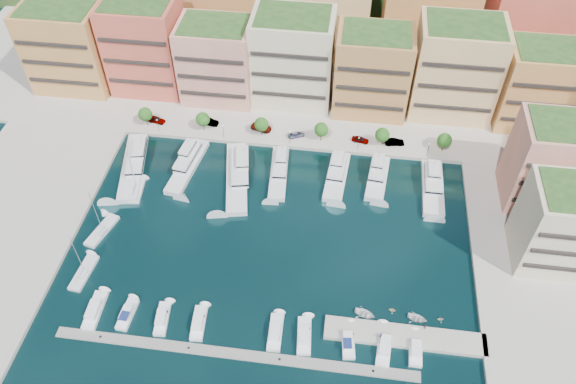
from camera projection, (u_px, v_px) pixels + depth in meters
The scene contains 62 objects.
ground at pixel (272, 236), 129.29m from camera, with size 400.00×400.00×0.00m, color black.
north_quay at pixel (303, 79), 171.29m from camera, with size 220.00×64.00×2.00m, color #9E998E.
east_quay at pixel (557, 296), 118.24m from camera, with size 34.00×76.00×2.00m, color #9E998E.
west_quay at pixel (2, 235), 129.51m from camera, with size 34.00×76.00×2.00m, color #9E998E.
hillside at pixel (318, 1), 203.80m from camera, with size 240.00×40.00×58.00m, color #1F3415.
south_pontoon at pixel (234, 354), 109.24m from camera, with size 72.00×2.20×0.35m, color gray.
finger_pier at pixel (404, 338), 111.67m from camera, with size 32.00×5.00×2.00m, color #9E998E.
apartment_0 at pixel (69, 46), 159.43m from camera, with size 22.00×16.50×24.80m.
apartment_1 at pixel (145, 45), 158.06m from camera, with size 20.00×16.50×26.80m.
apartment_2 at pixel (217, 61), 156.25m from camera, with size 20.00×15.50×22.80m.
apartment_3 at pixel (293, 58), 154.60m from camera, with size 22.00×16.50×25.80m.
apartment_4 at pixel (372, 71), 151.98m from camera, with size 20.00×15.50×23.80m.
apartment_5 at pixel (455, 69), 150.24m from camera, with size 22.00×16.50×26.80m.
apartment_6 at pixel (539, 86), 148.35m from camera, with size 20.00×15.50×22.80m.
apartment_east_a at pixel (552, 163), 128.21m from camera, with size 18.00×14.50×22.80m.
apartment_east_b at pixel (567, 226), 116.75m from camera, with size 18.00×14.50×20.80m.
backblock_1 at pixel (227, 5), 170.00m from camera, with size 26.00×18.00×30.00m, color #BE7747.
backblock_2 at pixel (325, 12), 167.28m from camera, with size 26.00×18.00×30.00m, color #ECB57D.
backblock_3 at pixel (427, 19), 164.55m from camera, with size 26.00×18.00×30.00m, color #C98B49.
backblock_4 at pixel (533, 26), 161.83m from camera, with size 26.00×18.00×30.00m, color #DD5749.
tree_0 at pixel (145, 114), 152.15m from camera, with size 3.80×3.80×5.65m.
tree_1 at pixel (203, 119), 150.70m from camera, with size 3.80×3.80×5.65m.
tree_2 at pixel (261, 124), 149.25m from camera, with size 3.80×3.80×5.65m.
tree_3 at pixel (321, 130), 147.79m from camera, with size 3.80×3.80×5.65m.
tree_4 at pixel (382, 135), 146.34m from camera, with size 3.80×3.80×5.65m.
tree_5 at pixel (445, 140), 144.89m from camera, with size 3.80×3.80×5.65m.
lamppost_0 at pixel (158, 123), 150.90m from camera, with size 0.30×0.30×4.20m.
lamppost_1 at pixel (223, 129), 149.27m from camera, with size 0.30×0.30×4.20m.
lamppost_2 at pixel (290, 135), 147.63m from camera, with size 0.30×0.30×4.20m.
lamppost_3 at pixel (359, 141), 146.00m from camera, with size 0.30×0.30×4.20m.
lamppost_4 at pixel (429, 147), 144.36m from camera, with size 0.30×0.30×4.20m.
yacht_0 at pixel (134, 163), 144.12m from camera, with size 9.65×24.54×7.30m.
yacht_1 at pixel (188, 164), 144.13m from camera, with size 7.13×20.53×7.30m.
yacht_2 at pixel (237, 174), 141.53m from camera, with size 9.66×24.94×7.30m.
yacht_3 at pixel (279, 170), 142.49m from camera, with size 5.52×18.60×7.30m.
yacht_4 at pixel (337, 174), 141.61m from camera, with size 6.04×17.35×7.30m.
yacht_5 at pixel (378, 175), 141.14m from camera, with size 6.11×15.77×7.30m.
yacht_6 at pixel (433, 185), 138.92m from camera, with size 5.26×18.63×7.30m.
cruiser_0 at pixel (95, 311), 115.24m from camera, with size 3.03×9.13×2.55m.
cruiser_1 at pixel (127, 315), 114.60m from camera, with size 2.87×7.39×2.66m.
cruiser_2 at pixel (162, 319), 113.96m from camera, with size 3.19×7.79×2.55m.
cruiser_3 at pixel (199, 323), 113.27m from camera, with size 3.20×7.93×2.55m.
cruiser_5 at pixel (275, 333), 111.84m from camera, with size 2.95×8.24×2.55m.
cruiser_6 at pixel (304, 336), 111.31m from camera, with size 3.43×8.41×2.55m.
cruiser_7 at pixel (348, 341), 110.50m from camera, with size 3.24×7.82×2.66m.
cruiser_8 at pixel (384, 346), 109.87m from camera, with size 3.37×9.20×2.55m.
cruiser_9 at pixel (415, 349), 109.33m from camera, with size 2.61×7.29×2.55m.
sailboat_0 at pixel (84, 273), 121.91m from camera, with size 3.67×9.65×13.20m.
sailboat_2 at pixel (137, 191), 138.62m from camera, with size 3.56×8.43×13.20m.
sailboat_1 at pixel (102, 231), 129.96m from camera, with size 5.48×10.45×13.20m.
tender_2 at pixel (417, 318), 114.16m from camera, with size 2.87×4.02×0.83m, color silver.
tender_0 at pixel (365, 314), 114.86m from camera, with size 3.10×4.34×0.90m, color white.
tender_3 at pixel (440, 319), 114.08m from camera, with size 1.29×1.50×0.79m, color #C2B894.
tender_1 at pixel (392, 310), 115.51m from camera, with size 1.42×1.64×0.86m, color beige.
car_0 at pixel (156, 120), 155.10m from camera, with size 2.02×5.01×1.71m, color gray.
car_1 at pixel (209, 122), 154.46m from camera, with size 1.82×5.23×1.72m, color gray.
car_2 at pixel (261, 127), 152.93m from camera, with size 2.62×5.69×1.58m, color gray.
car_3 at pixel (296, 135), 151.07m from camera, with size 1.90×4.67×1.35m, color gray.
car_4 at pixel (360, 140), 149.56m from camera, with size 1.82×4.51×1.54m, color gray.
car_5 at pixel (395, 142), 148.76m from camera, with size 1.76×5.04×1.66m, color gray.
person_0 at pixel (381, 336), 109.81m from camera, with size 0.67×0.44×1.83m, color #282A50.
person_1 at pixel (425, 327), 111.39m from camera, with size 0.74×0.58×1.52m, color brown.
Camera 1 is at (14.33, -79.69, 101.38)m, focal length 35.00 mm.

